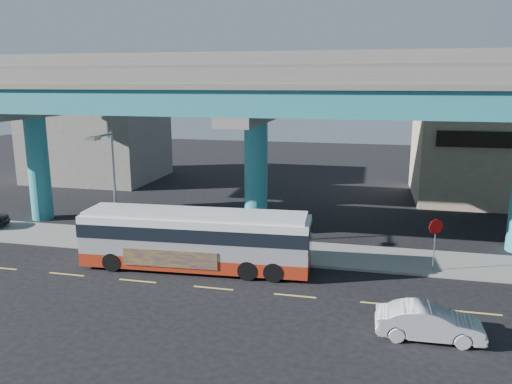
% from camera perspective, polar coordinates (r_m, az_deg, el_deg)
% --- Properties ---
extents(ground, '(120.00, 120.00, 0.00)m').
position_cam_1_polar(ground, '(25.03, -4.67, -10.63)').
color(ground, black).
rests_on(ground, ground).
extents(sidewalk, '(70.00, 4.00, 0.15)m').
position_cam_1_polar(sidewalk, '(29.93, -1.50, -6.49)').
color(sidewalk, gray).
rests_on(sidewalk, ground).
extents(lane_markings, '(58.00, 0.12, 0.01)m').
position_cam_1_polar(lane_markings, '(24.76, -4.88, -10.88)').
color(lane_markings, '#D8C64C').
rests_on(lane_markings, ground).
extents(viaduct, '(52.00, 12.40, 11.70)m').
position_cam_1_polar(viaduct, '(31.82, 0.04, 11.29)').
color(viaduct, teal).
rests_on(viaduct, ground).
extents(building_beige, '(14.00, 10.23, 7.00)m').
position_cam_1_polar(building_beige, '(46.64, 26.34, 3.44)').
color(building_beige, tan).
rests_on(building_beige, ground).
extents(building_concrete, '(12.00, 10.00, 9.00)m').
position_cam_1_polar(building_concrete, '(53.55, -17.68, 6.23)').
color(building_concrete, gray).
rests_on(building_concrete, ground).
extents(transit_bus, '(12.34, 3.29, 3.13)m').
position_cam_1_polar(transit_bus, '(26.77, -6.91, -5.19)').
color(transit_bus, '#9E2713').
rests_on(transit_bus, ground).
extents(sedan, '(1.55, 4.12, 1.34)m').
position_cam_1_polar(sedan, '(21.13, 19.17, -13.89)').
color(sedan, '#BCBCC1').
rests_on(sedan, ground).
extents(street_lamp, '(0.50, 2.30, 6.93)m').
position_cam_1_polar(street_lamp, '(29.62, -16.47, 2.06)').
color(street_lamp, gray).
rests_on(street_lamp, sidewalk).
extents(stop_sign, '(0.75, 0.43, 2.79)m').
position_cam_1_polar(stop_sign, '(27.42, 19.83, -4.42)').
color(stop_sign, gray).
rests_on(stop_sign, sidewalk).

